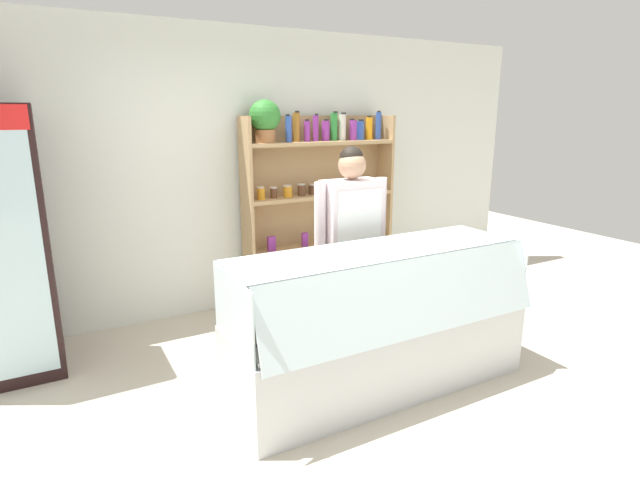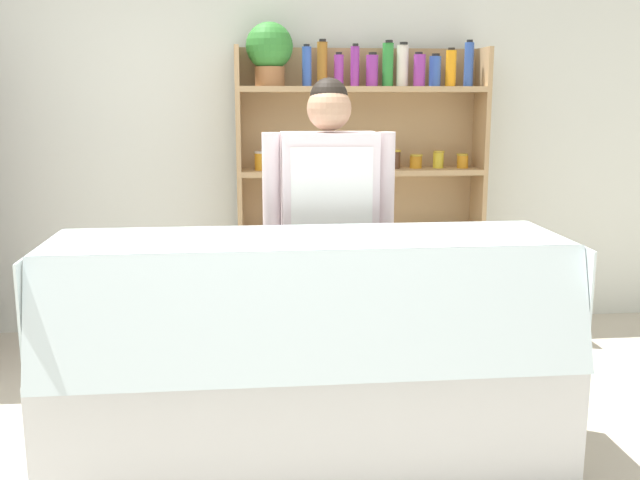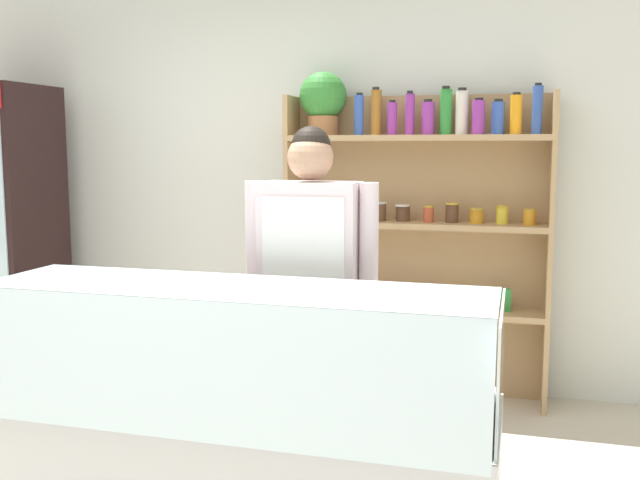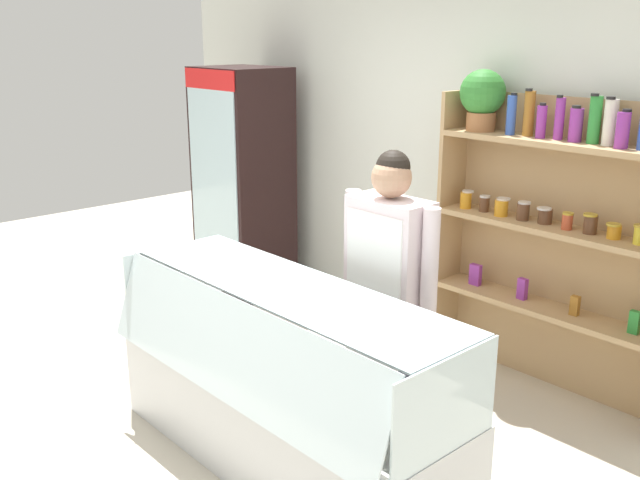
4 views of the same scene
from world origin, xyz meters
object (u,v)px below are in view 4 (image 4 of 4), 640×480
(deli_display_case, at_px, (283,410))
(shop_clerk, at_px, (388,272))
(drinks_fridge, at_px, (243,183))
(shelving_unit, at_px, (548,212))

(deli_display_case, distance_m, shop_clerk, 0.94)
(deli_display_case, xyz_separation_m, shop_clerk, (0.16, 0.63, 0.68))
(drinks_fridge, height_order, shelving_unit, shelving_unit)
(deli_display_case, bearing_deg, drinks_fridge, 147.78)
(drinks_fridge, bearing_deg, shelving_unit, 6.94)
(drinks_fridge, relative_size, shelving_unit, 0.97)
(shelving_unit, xyz_separation_m, shop_clerk, (-0.26, -1.17, -0.19))
(shelving_unit, xyz_separation_m, deli_display_case, (-0.42, -1.80, -0.87))
(shelving_unit, bearing_deg, deli_display_case, -103.18)
(drinks_fridge, relative_size, shop_clerk, 1.19)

